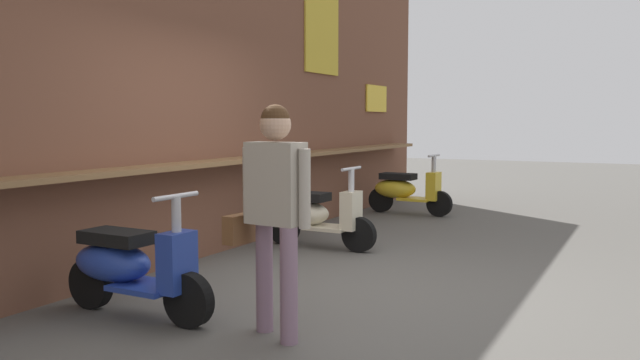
# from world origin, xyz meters

# --- Properties ---
(ground_plane) EXTENTS (38.99, 38.99, 0.00)m
(ground_plane) POSITION_xyz_m (0.00, 0.00, 0.00)
(ground_plane) COLOR #56544F
(market_stall_facade) EXTENTS (13.93, 0.61, 3.87)m
(market_stall_facade) POSITION_xyz_m (-0.00, 2.02, 1.93)
(market_stall_facade) COLOR brown
(market_stall_facade) RESTS_ON ground_plane
(scooter_blue) EXTENTS (0.46, 1.40, 0.97)m
(scooter_blue) POSITION_xyz_m (-1.51, 1.08, 0.39)
(scooter_blue) COLOR #233D9E
(scooter_blue) RESTS_ON ground_plane
(scooter_cream) EXTENTS (0.46, 1.40, 0.97)m
(scooter_cream) POSITION_xyz_m (1.51, 1.08, 0.39)
(scooter_cream) COLOR beige
(scooter_cream) RESTS_ON ground_plane
(scooter_yellow) EXTENTS (0.47, 1.40, 0.97)m
(scooter_yellow) POSITION_xyz_m (4.61, 1.08, 0.39)
(scooter_yellow) COLOR gold
(scooter_yellow) RESTS_ON ground_plane
(shopper_with_handbag) EXTENTS (0.28, 0.65, 1.60)m
(shopper_with_handbag) POSITION_xyz_m (-1.41, -0.15, 0.96)
(shopper_with_handbag) COLOR gray
(shopper_with_handbag) RESTS_ON ground_plane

